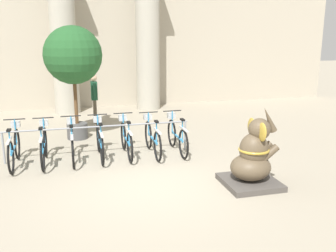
{
  "coord_description": "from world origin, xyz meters",
  "views": [
    {
      "loc": [
        -1.42,
        -6.87,
        2.9
      ],
      "look_at": [
        0.54,
        0.6,
        1.0
      ],
      "focal_mm": 40.0,
      "sensor_mm": 36.0,
      "label": 1
    }
  ],
  "objects_px": {
    "bicycle_3": "(100,141)",
    "bicycle_6": "(177,136)",
    "elephant_statue": "(253,159)",
    "bicycle_0": "(14,148)",
    "bicycle_5": "(152,138)",
    "bicycle_1": "(44,146)",
    "potted_tree": "(73,58)",
    "person_pedestrian": "(94,94)",
    "bicycle_4": "(126,139)",
    "bicycle_2": "(72,143)"
  },
  "relations": [
    {
      "from": "bicycle_3",
      "to": "bicycle_6",
      "type": "relative_size",
      "value": 1.0
    },
    {
      "from": "bicycle_6",
      "to": "elephant_statue",
      "type": "bearing_deg",
      "value": -70.86
    },
    {
      "from": "bicycle_0",
      "to": "bicycle_6",
      "type": "relative_size",
      "value": 1.0
    },
    {
      "from": "bicycle_5",
      "to": "bicycle_6",
      "type": "relative_size",
      "value": 1.0
    },
    {
      "from": "bicycle_5",
      "to": "elephant_statue",
      "type": "xyz_separation_m",
      "value": [
        1.48,
        -2.4,
        0.12
      ]
    },
    {
      "from": "bicycle_1",
      "to": "bicycle_5",
      "type": "relative_size",
      "value": 1.0
    },
    {
      "from": "bicycle_3",
      "to": "potted_tree",
      "type": "relative_size",
      "value": 0.57
    },
    {
      "from": "potted_tree",
      "to": "bicycle_1",
      "type": "bearing_deg",
      "value": -111.96
    },
    {
      "from": "bicycle_1",
      "to": "person_pedestrian",
      "type": "xyz_separation_m",
      "value": [
        1.42,
        3.79,
        0.55
      ]
    },
    {
      "from": "bicycle_4",
      "to": "elephant_statue",
      "type": "distance_m",
      "value": 3.26
    },
    {
      "from": "elephant_statue",
      "to": "person_pedestrian",
      "type": "height_order",
      "value": "person_pedestrian"
    },
    {
      "from": "bicycle_2",
      "to": "bicycle_0",
      "type": "bearing_deg",
      "value": -178.61
    },
    {
      "from": "bicycle_2",
      "to": "bicycle_5",
      "type": "height_order",
      "value": "same"
    },
    {
      "from": "bicycle_4",
      "to": "bicycle_6",
      "type": "relative_size",
      "value": 1.0
    },
    {
      "from": "bicycle_4",
      "to": "bicycle_5",
      "type": "bearing_deg",
      "value": -5.72
    },
    {
      "from": "bicycle_0",
      "to": "bicycle_4",
      "type": "bearing_deg",
      "value": 1.44
    },
    {
      "from": "bicycle_2",
      "to": "potted_tree",
      "type": "distance_m",
      "value": 2.67
    },
    {
      "from": "elephant_statue",
      "to": "person_pedestrian",
      "type": "bearing_deg",
      "value": 112.88
    },
    {
      "from": "person_pedestrian",
      "to": "bicycle_4",
      "type": "bearing_deg",
      "value": -82.45
    },
    {
      "from": "bicycle_2",
      "to": "person_pedestrian",
      "type": "height_order",
      "value": "person_pedestrian"
    },
    {
      "from": "bicycle_0",
      "to": "bicycle_5",
      "type": "height_order",
      "value": "same"
    },
    {
      "from": "bicycle_2",
      "to": "person_pedestrian",
      "type": "distance_m",
      "value": 3.87
    },
    {
      "from": "bicycle_1",
      "to": "elephant_statue",
      "type": "xyz_separation_m",
      "value": [
        4.03,
        -2.4,
        0.12
      ]
    },
    {
      "from": "potted_tree",
      "to": "bicycle_6",
      "type": "bearing_deg",
      "value": -38.8
    },
    {
      "from": "bicycle_0",
      "to": "bicycle_1",
      "type": "height_order",
      "value": "same"
    },
    {
      "from": "bicycle_5",
      "to": "person_pedestrian",
      "type": "bearing_deg",
      "value": 106.64
    },
    {
      "from": "bicycle_0",
      "to": "elephant_statue",
      "type": "xyz_separation_m",
      "value": [
        4.67,
        -2.4,
        0.12
      ]
    },
    {
      "from": "bicycle_1",
      "to": "bicycle_3",
      "type": "bearing_deg",
      "value": 2.3
    },
    {
      "from": "elephant_statue",
      "to": "bicycle_2",
      "type": "bearing_deg",
      "value": 144.35
    },
    {
      "from": "bicycle_2",
      "to": "bicycle_4",
      "type": "xyz_separation_m",
      "value": [
        1.28,
        0.03,
        0.0
      ]
    },
    {
      "from": "bicycle_0",
      "to": "bicycle_4",
      "type": "relative_size",
      "value": 1.0
    },
    {
      "from": "elephant_statue",
      "to": "bicycle_5",
      "type": "bearing_deg",
      "value": 121.64
    },
    {
      "from": "bicycle_5",
      "to": "bicycle_4",
      "type": "bearing_deg",
      "value": 174.28
    },
    {
      "from": "elephant_statue",
      "to": "potted_tree",
      "type": "relative_size",
      "value": 0.5
    },
    {
      "from": "bicycle_1",
      "to": "bicycle_2",
      "type": "relative_size",
      "value": 1.0
    },
    {
      "from": "bicycle_1",
      "to": "bicycle_3",
      "type": "xyz_separation_m",
      "value": [
        1.28,
        0.05,
        0.0
      ]
    },
    {
      "from": "bicycle_1",
      "to": "bicycle_6",
      "type": "distance_m",
      "value": 3.19
    },
    {
      "from": "bicycle_2",
      "to": "elephant_statue",
      "type": "distance_m",
      "value": 4.18
    },
    {
      "from": "bicycle_2",
      "to": "bicycle_3",
      "type": "distance_m",
      "value": 0.64
    },
    {
      "from": "bicycle_1",
      "to": "potted_tree",
      "type": "distance_m",
      "value": 2.81
    },
    {
      "from": "bicycle_1",
      "to": "elephant_statue",
      "type": "distance_m",
      "value": 4.69
    },
    {
      "from": "bicycle_5",
      "to": "elephant_statue",
      "type": "bearing_deg",
      "value": -58.36
    },
    {
      "from": "bicycle_3",
      "to": "bicycle_6",
      "type": "xyz_separation_m",
      "value": [
        1.91,
        -0.02,
        0.0
      ]
    },
    {
      "from": "bicycle_3",
      "to": "potted_tree",
      "type": "distance_m",
      "value": 2.7
    },
    {
      "from": "bicycle_2",
      "to": "bicycle_4",
      "type": "height_order",
      "value": "same"
    },
    {
      "from": "bicycle_3",
      "to": "bicycle_5",
      "type": "height_order",
      "value": "same"
    },
    {
      "from": "bicycle_2",
      "to": "potted_tree",
      "type": "xyz_separation_m",
      "value": [
        0.15,
        1.92,
        1.85
      ]
    },
    {
      "from": "bicycle_5",
      "to": "potted_tree",
      "type": "height_order",
      "value": "potted_tree"
    },
    {
      "from": "elephant_statue",
      "to": "bicycle_1",
      "type": "bearing_deg",
      "value": 149.28
    },
    {
      "from": "bicycle_5",
      "to": "person_pedestrian",
      "type": "distance_m",
      "value": 3.99
    }
  ]
}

